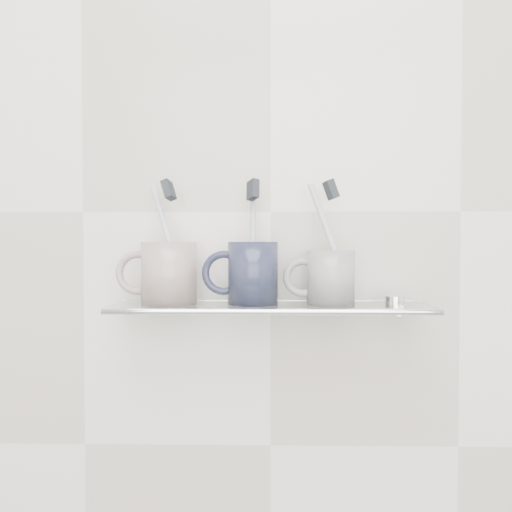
{
  "coord_description": "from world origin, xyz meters",
  "views": [
    {
      "loc": [
        -0.01,
        0.25,
        1.2
      ],
      "look_at": [
        -0.02,
        1.04,
        1.18
      ],
      "focal_mm": 35.0,
      "sensor_mm": 36.0,
      "label": 1
    }
  ],
  "objects_px": {
    "mug_left": "(169,273)",
    "mug_right": "(331,277)",
    "shelf_glass": "(271,307)",
    "mug_center": "(253,273)"
  },
  "relations": [
    {
      "from": "shelf_glass",
      "to": "mug_center",
      "type": "xyz_separation_m",
      "value": [
        -0.03,
        0.0,
        0.05
      ]
    },
    {
      "from": "shelf_glass",
      "to": "mug_right",
      "type": "height_order",
      "value": "mug_right"
    },
    {
      "from": "shelf_glass",
      "to": "mug_center",
      "type": "height_order",
      "value": "mug_center"
    },
    {
      "from": "shelf_glass",
      "to": "mug_left",
      "type": "height_order",
      "value": "mug_left"
    },
    {
      "from": "shelf_glass",
      "to": "mug_right",
      "type": "xyz_separation_m",
      "value": [
        0.09,
        0.0,
        0.05
      ]
    },
    {
      "from": "mug_left",
      "to": "shelf_glass",
      "type": "bearing_deg",
      "value": -2.29
    },
    {
      "from": "mug_center",
      "to": "mug_left",
      "type": "bearing_deg",
      "value": 156.31
    },
    {
      "from": "mug_left",
      "to": "mug_right",
      "type": "bearing_deg",
      "value": -0.52
    },
    {
      "from": "mug_left",
      "to": "mug_right",
      "type": "height_order",
      "value": "mug_left"
    },
    {
      "from": "shelf_glass",
      "to": "mug_left",
      "type": "xyz_separation_m",
      "value": [
        -0.16,
        0.0,
        0.05
      ]
    }
  ]
}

